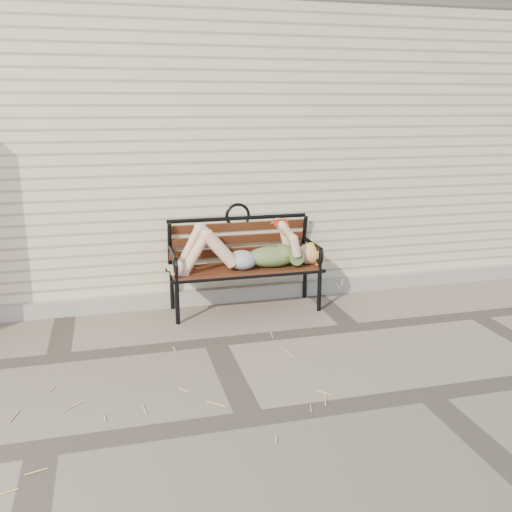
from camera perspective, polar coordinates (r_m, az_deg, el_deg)
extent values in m
plane|color=gray|center=(4.84, -4.15, -8.58)|extent=(80.00, 80.00, 0.00)
cube|color=beige|center=(7.43, -8.74, 11.45)|extent=(8.00, 4.00, 3.00)
cube|color=#A7A297|center=(5.71, -5.97, -4.10)|extent=(8.00, 0.10, 0.15)
cylinder|color=black|center=(5.19, -7.88, -4.60)|extent=(0.04, 0.04, 0.41)
cylinder|color=black|center=(5.58, -8.40, -3.22)|extent=(0.04, 0.04, 0.41)
cylinder|color=black|center=(5.50, 6.35, -3.42)|extent=(0.04, 0.04, 0.41)
cylinder|color=black|center=(5.87, 4.92, -2.20)|extent=(0.04, 0.04, 0.41)
cube|color=#582D16|center=(5.43, -1.09, -1.27)|extent=(1.40, 0.45, 0.03)
cylinder|color=black|center=(5.24, -0.56, -2.08)|extent=(1.47, 0.04, 0.04)
cylinder|color=black|center=(5.63, -1.58, -0.88)|extent=(1.47, 0.04, 0.04)
torus|color=black|center=(5.61, -1.85, 4.08)|extent=(0.25, 0.03, 0.25)
ellipsoid|color=#0A3C48|center=(5.44, 1.61, -0.04)|extent=(0.50, 0.28, 0.19)
ellipsoid|color=#0A3C48|center=(5.46, 2.72, 0.36)|extent=(0.24, 0.28, 0.15)
ellipsoid|color=#9C9CA1|center=(5.37, -1.41, -0.39)|extent=(0.28, 0.31, 0.17)
sphere|color=beige|center=(5.55, 5.17, 0.20)|extent=(0.20, 0.20, 0.20)
ellipsoid|color=#F2AE5B|center=(5.56, 5.62, 0.27)|extent=(0.23, 0.23, 0.21)
cube|color=#A32212|center=(5.38, 2.39, 3.60)|extent=(0.13, 0.02, 0.02)
cube|color=white|center=(5.35, 2.51, 3.26)|extent=(0.13, 0.08, 0.05)
cube|color=white|center=(5.42, 2.27, 3.42)|extent=(0.13, 0.08, 0.05)
cube|color=#A32212|center=(5.34, 2.52, 3.30)|extent=(0.14, 0.09, 0.05)
cube|color=#A32212|center=(5.42, 2.26, 3.47)|extent=(0.14, 0.09, 0.05)
cylinder|color=#CEBE64|center=(4.52, -22.24, -11.44)|extent=(0.15, 0.09, 0.01)
cylinder|color=#CEBE64|center=(4.78, -8.74, -8.95)|extent=(0.14, 0.11, 0.01)
cylinder|color=#CEBE64|center=(4.44, -22.27, -11.91)|extent=(0.05, 0.16, 0.01)
cylinder|color=#CEBE64|center=(3.75, -14.96, -16.48)|extent=(0.09, 0.13, 0.01)
cylinder|color=#CEBE64|center=(4.49, -16.25, -11.04)|extent=(0.12, 0.05, 0.01)
cylinder|color=#CEBE64|center=(4.64, 4.54, -9.60)|extent=(0.13, 0.11, 0.01)
cylinder|color=#CEBE64|center=(3.79, 1.77, -15.54)|extent=(0.10, 0.07, 0.01)
cylinder|color=#CEBE64|center=(3.44, -9.82, -19.29)|extent=(0.03, 0.16, 0.01)
cylinder|color=#CEBE64|center=(4.21, -5.09, -12.30)|extent=(0.08, 0.16, 0.01)
cylinder|color=#CEBE64|center=(3.60, 5.69, -17.36)|extent=(0.12, 0.13, 0.01)
cylinder|color=#CEBE64|center=(4.44, -13.60, -11.18)|extent=(0.04, 0.10, 0.01)
cylinder|color=#CEBE64|center=(4.48, 4.60, -10.53)|extent=(0.12, 0.11, 0.01)
cylinder|color=#CEBE64|center=(4.75, -0.65, -8.96)|extent=(0.11, 0.02, 0.01)
cylinder|color=#CEBE64|center=(4.69, -7.22, -9.41)|extent=(0.12, 0.08, 0.01)
cylinder|color=#CEBE64|center=(3.65, 7.01, -16.91)|extent=(0.09, 0.07, 0.01)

